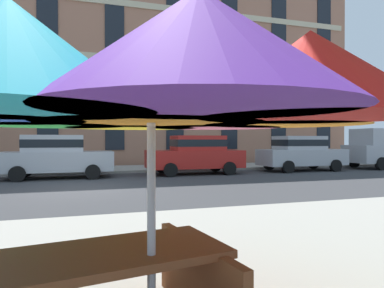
{
  "coord_description": "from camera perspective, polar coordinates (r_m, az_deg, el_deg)",
  "views": [
    {
      "loc": [
        0.25,
        -11.35,
        1.57
      ],
      "look_at": [
        4.74,
        3.2,
        1.4
      ],
      "focal_mm": 31.91,
      "sensor_mm": 36.0,
      "label": 1
    }
  ],
  "objects": [
    {
      "name": "patio_umbrella",
      "position": [
        2.41,
        -6.84,
        9.43
      ],
      "size": [
        3.38,
        3.38,
        2.25
      ],
      "color": "silver",
      "rests_on": "ground"
    },
    {
      "name": "apartment_building",
      "position": [
        27.11,
        -17.75,
        14.33
      ],
      "size": [
        36.2,
        12.08,
        16.0
      ],
      "color": "#A87056",
      "rests_on": "ground"
    },
    {
      "name": "sidewalk_far",
      "position": [
        18.21,
        -17.94,
        -4.15
      ],
      "size": [
        56.0,
        3.6,
        0.12
      ],
      "primitive_type": "cube",
      "color": "#9E998E",
      "rests_on": "ground"
    },
    {
      "name": "ground_plane",
      "position": [
        11.46,
        -18.4,
        -7.27
      ],
      "size": [
        120.0,
        120.0,
        0.0
      ],
      "primitive_type": "plane",
      "color": "#38383A"
    },
    {
      "name": "sedan_red",
      "position": [
        15.81,
        0.63,
        -1.61
      ],
      "size": [
        4.4,
        1.98,
        1.78
      ],
      "color": "#B21E19",
      "rests_on": "ground"
    },
    {
      "name": "sedan_silver",
      "position": [
        15.11,
        -21.7,
        -1.76
      ],
      "size": [
        4.4,
        1.98,
        1.78
      ],
      "color": "#A8AAB2",
      "rests_on": "ground"
    },
    {
      "name": "sedan_silver_midblock",
      "position": [
        18.35,
        17.72,
        -1.33
      ],
      "size": [
        4.4,
        1.98,
        1.78
      ],
      "color": "#A8AAB2",
      "rests_on": "ground"
    }
  ]
}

